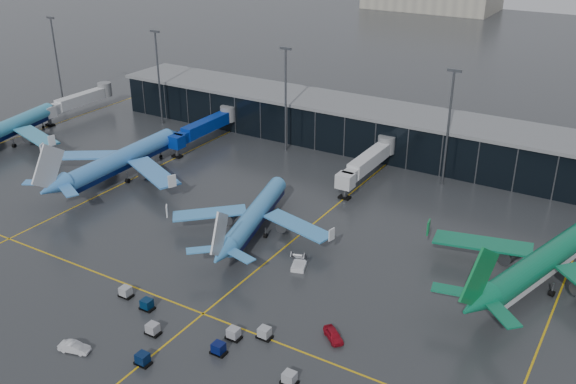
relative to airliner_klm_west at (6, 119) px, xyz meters
The scene contains 13 objects.
ground 79.82m from the airliner_klm_west, 13.00° to the right, with size 600.00×600.00×0.00m, color #282B2D.
terminal_pier 89.19m from the airliner_klm_west, 29.64° to the left, with size 142.00×17.00×10.70m.
jet_bridges 49.41m from the airliner_klm_west, 30.55° to the left, with size 94.00×27.50×7.20m.
flood_masts 88.84m from the airliner_klm_west, 21.26° to the left, with size 203.00×0.50×25.50m.
taxi_lines 88.06m from the airliner_klm_west, ahead, with size 220.00×120.00×0.02m.
airliner_klm_west is the anchor object (origin of this frame).
airliner_arkefly 40.04m from the airliner_klm_west, ahead, with size 38.76×44.15×13.57m, color #448EDF, non-canonical shape.
airliner_klm_near 79.99m from the airliner_klm_west, ahead, with size 32.78×37.34×11.47m, color #4191D6, non-canonical shape.
airliner_aer_lingus 129.23m from the airliner_klm_west, ahead, with size 38.71×44.09×13.55m, color #0C6C48, non-canonical shape.
baggage_carts 98.02m from the airliner_klm_west, 22.93° to the right, with size 34.41×14.69×1.70m.
mobile_airstair 94.53m from the airliner_klm_west, ahead, with size 3.10×3.73×3.45m.
service_van_red 110.89m from the airliner_klm_west, 14.71° to the right, with size 1.74×4.33×1.48m, color maroon.
service_van_white 92.18m from the airliner_klm_west, 32.22° to the right, with size 1.55×4.44×1.46m, color silver.
Camera 1 is at (62.33, -76.79, 57.17)m, focal length 40.00 mm.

